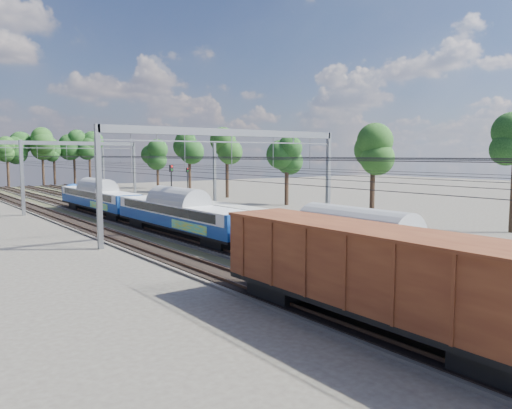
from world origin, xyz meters
TOP-DOWN VIEW (x-y plane):
  - track_bed at (-0.00, 45.00)m, footprint 21.00×130.00m
  - platform at (12.00, 20.00)m, footprint 3.00×70.00m
  - catenary at (0.33, 52.69)m, footprint 25.65×130.00m
  - tree_belt at (5.90, 97.33)m, footprint 40.78×98.50m
  - emu_train at (-4.50, 30.88)m, footprint 2.76×58.47m
  - freight_boxcar at (-9.00, 6.98)m, footprint 3.14×15.14m
  - worker at (4.92, 55.73)m, footprint 0.58×0.73m
  - signal_near at (-0.53, 40.22)m, footprint 0.40×0.37m
  - signal_far at (8.09, 52.56)m, footprint 0.32×0.29m

SIDE VIEW (x-z plane):
  - track_bed at x=0.00m, z-range -0.07..0.27m
  - platform at x=12.00m, z-range 0.00..0.30m
  - worker at x=4.92m, z-range 0.00..1.75m
  - emu_train at x=-4.50m, z-range 0.36..4.39m
  - freight_boxcar at x=-9.00m, z-range 0.43..4.33m
  - signal_far at x=8.09m, z-range 0.69..5.85m
  - signal_near at x=-0.53m, z-range 0.77..6.59m
  - catenary at x=0.33m, z-range 1.90..10.90m
  - tree_belt at x=5.90m, z-range 2.06..14.48m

